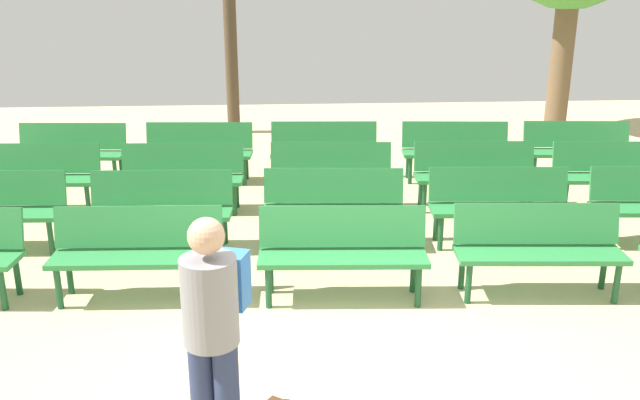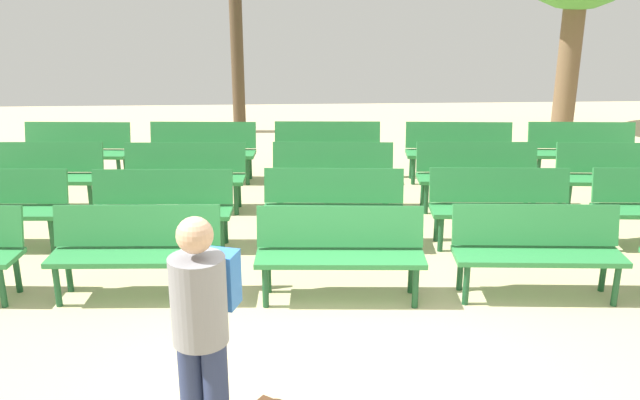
{
  "view_description": "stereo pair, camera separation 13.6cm",
  "coord_description": "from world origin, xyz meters",
  "views": [
    {
      "loc": [
        -0.49,
        -4.45,
        2.96
      ],
      "look_at": [
        0.0,
        2.89,
        0.55
      ],
      "focal_mm": 38.34,
      "sensor_mm": 36.0,
      "label": 1
    },
    {
      "loc": [
        -0.35,
        -4.45,
        2.96
      ],
      "look_at": [
        0.0,
        2.89,
        0.55
      ],
      "focal_mm": 38.34,
      "sensor_mm": 36.0,
      "label": 2
    }
  ],
  "objects": [
    {
      "name": "bench_r2_c0",
      "position": [
        -3.62,
        4.4,
        0.5
      ],
      "size": [
        1.62,
        0.55,
        0.87
      ],
      "rotation": [
        0.0,
        0.0,
        -0.04
      ],
      "color": "#2D8442",
      "rests_on": "ground_plane"
    },
    {
      "name": "bench_r0_c3",
      "position": [
        2.02,
        1.52,
        0.5
      ],
      "size": [
        1.63,
        0.59,
        0.87
      ],
      "rotation": [
        0.0,
        0.0,
        -0.07
      ],
      "color": "#2D8442",
      "rests_on": "ground_plane"
    },
    {
      "name": "bench_r3_c4",
      "position": [
        4.08,
        5.35,
        0.5
      ],
      "size": [
        1.63,
        0.6,
        0.87
      ],
      "rotation": [
        0.0,
        0.0,
        -0.07
      ],
      "color": "#2D8442",
      "rests_on": "ground_plane"
    },
    {
      "name": "bench_r2_c2",
      "position": [
        0.23,
        4.21,
        0.5
      ],
      "size": [
        1.63,
        0.59,
        0.87
      ],
      "rotation": [
        0.0,
        0.0,
        -0.07
      ],
      "color": "#2D8442",
      "rests_on": "ground_plane"
    },
    {
      "name": "bench_r0_c2",
      "position": [
        0.13,
        1.56,
        0.5
      ],
      "size": [
        1.62,
        0.57,
        0.87
      ],
      "rotation": [
        0.0,
        0.0,
        -0.05
      ],
      "color": "#2D8442",
      "rests_on": "ground_plane"
    },
    {
      "name": "bench_r1_c3",
      "position": [
        2.06,
        2.84,
        0.5
      ],
      "size": [
        1.63,
        0.58,
        0.87
      ],
      "rotation": [
        0.0,
        0.0,
        -0.06
      ],
      "color": "#2D8442",
      "rests_on": "ground_plane"
    },
    {
      "name": "bench_r0_c1",
      "position": [
        -1.82,
        1.68,
        0.5
      ],
      "size": [
        1.62,
        0.54,
        0.87
      ],
      "rotation": [
        0.0,
        0.0,
        -0.04
      ],
      "color": "#2D8442",
      "rests_on": "ground_plane"
    },
    {
      "name": "bench_r3_c0",
      "position": [
        -3.55,
        5.72,
        0.5
      ],
      "size": [
        1.63,
        0.6,
        0.87
      ],
      "rotation": [
        0.0,
        0.0,
        -0.07
      ],
      "color": "#2D8442",
      "rests_on": "ground_plane"
    },
    {
      "name": "bench_r2_c3",
      "position": [
        2.15,
        4.13,
        0.5
      ],
      "size": [
        1.62,
        0.57,
        0.87
      ],
      "rotation": [
        0.0,
        0.0,
        -0.05
      ],
      "color": "#2D8442",
      "rests_on": "ground_plane"
    },
    {
      "name": "ground_plane",
      "position": [
        0.0,
        0.0,
        0.0
      ],
      "size": [
        24.2,
        24.2,
        0.0
      ],
      "primitive_type": "plane",
      "color": "#CCB789"
    },
    {
      "name": "bench_r2_c1",
      "position": [
        -1.73,
        4.28,
        0.5
      ],
      "size": [
        1.62,
        0.55,
        0.87
      ],
      "rotation": [
        0.0,
        0.0,
        -0.05
      ],
      "color": "#2D8442",
      "rests_on": "ground_plane"
    },
    {
      "name": "bench_r2_c4",
      "position": [
        4.0,
        3.99,
        0.5
      ],
      "size": [
        1.63,
        0.6,
        0.87
      ],
      "rotation": [
        0.0,
        0.0,
        -0.07
      ],
      "color": "#2D8442",
      "rests_on": "ground_plane"
    },
    {
      "name": "bench_r1_c2",
      "position": [
        0.16,
        2.91,
        0.5
      ],
      "size": [
        1.63,
        0.59,
        0.87
      ],
      "rotation": [
        0.0,
        0.0,
        -0.07
      ],
      "color": "#2D8442",
      "rests_on": "ground_plane"
    },
    {
      "name": "bench_r3_c3",
      "position": [
        2.22,
        5.44,
        0.5
      ],
      "size": [
        1.63,
        0.61,
        0.87
      ],
      "rotation": [
        0.0,
        0.0,
        -0.08
      ],
      "color": "#2D8442",
      "rests_on": "ground_plane"
    },
    {
      "name": "bench_r3_c2",
      "position": [
        0.24,
        5.57,
        0.5
      ],
      "size": [
        1.63,
        0.57,
        0.87
      ],
      "rotation": [
        0.0,
        0.0,
        -0.06
      ],
      "color": "#2D8442",
      "rests_on": "ground_plane"
    },
    {
      "name": "bench_r1_c1",
      "position": [
        -1.8,
        2.96,
        0.5
      ],
      "size": [
        1.62,
        0.55,
        0.87
      ],
      "rotation": [
        0.0,
        0.0,
        -0.04
      ],
      "color": "#2D8442",
      "rests_on": "ground_plane"
    },
    {
      "name": "visitor_with_backpack",
      "position": [
        -0.89,
        -0.71,
        0.94
      ],
      "size": [
        0.45,
        0.59,
        1.65
      ],
      "rotation": [
        0.0,
        0.0,
        2.84
      ],
      "color": "navy",
      "rests_on": "ground_plane"
    },
    {
      "name": "tree_0",
      "position": [
        -1.31,
        9.05,
        1.63
      ],
      "size": [
        0.25,
        0.25,
        3.27
      ],
      "color": "#4C3A28",
      "rests_on": "ground_plane"
    },
    {
      "name": "bench_r3_c1",
      "position": [
        -1.65,
        5.64,
        0.5
      ],
      "size": [
        1.63,
        0.59,
        0.87
      ],
      "rotation": [
        0.0,
        0.0,
        -0.07
      ],
      "color": "#2D8442",
      "rests_on": "ground_plane"
    }
  ]
}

